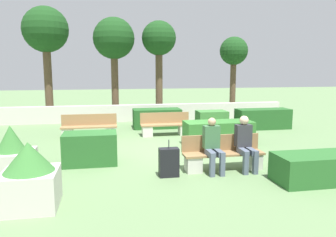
# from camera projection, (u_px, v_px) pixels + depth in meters

# --- Properties ---
(ground_plane) EXTENTS (60.00, 60.00, 0.00)m
(ground_plane) POSITION_uv_depth(u_px,v_px,m) (159.00, 151.00, 9.78)
(ground_plane) COLOR #607F51
(perimeter_wall) EXTENTS (14.09, 0.30, 0.77)m
(perimeter_wall) POSITION_uv_depth(u_px,v_px,m) (139.00, 113.00, 15.33)
(perimeter_wall) COLOR beige
(perimeter_wall) RESTS_ON ground_plane
(bench_front) EXTENTS (1.98, 0.49, 0.83)m
(bench_front) POSITION_uv_depth(u_px,v_px,m) (223.00, 156.00, 7.97)
(bench_front) COLOR #937047
(bench_front) RESTS_ON ground_plane
(bench_left_side) EXTENTS (1.94, 0.49, 0.83)m
(bench_left_side) POSITION_uv_depth(u_px,v_px,m) (89.00, 129.00, 11.60)
(bench_left_side) COLOR #937047
(bench_left_side) RESTS_ON ground_plane
(bench_right_side) EXTENTS (1.83, 0.49, 0.83)m
(bench_right_side) POSITION_uv_depth(u_px,v_px,m) (166.00, 127.00, 12.04)
(bench_right_side) COLOR #937047
(bench_right_side) RESTS_ON ground_plane
(person_seated_man) EXTENTS (0.38, 0.64, 1.32)m
(person_seated_man) POSITION_uv_depth(u_px,v_px,m) (245.00, 141.00, 7.87)
(person_seated_man) COLOR #515B70
(person_seated_man) RESTS_ON ground_plane
(person_seated_woman) EXTENTS (0.38, 0.64, 1.29)m
(person_seated_woman) POSITION_uv_depth(u_px,v_px,m) (213.00, 143.00, 7.72)
(person_seated_woman) COLOR #515B70
(person_seated_woman) RESTS_ON ground_plane
(hedge_block_near_left) EXTENTS (1.77, 0.89, 0.62)m
(hedge_block_near_left) POSITION_uv_depth(u_px,v_px,m) (316.00, 168.00, 7.07)
(hedge_block_near_left) COLOR #286028
(hedge_block_near_left) RESTS_ON ground_plane
(hedge_block_near_right) EXTENTS (1.95, 0.90, 0.79)m
(hedge_block_near_right) POSITION_uv_depth(u_px,v_px,m) (157.00, 118.00, 13.57)
(hedge_block_near_right) COLOR #235623
(hedge_block_near_right) RESTS_ON ground_plane
(hedge_block_mid_left) EXTENTS (1.35, 0.83, 0.81)m
(hedge_block_mid_left) POSITION_uv_depth(u_px,v_px,m) (90.00, 148.00, 8.43)
(hedge_block_mid_left) COLOR #286028
(hedge_block_mid_left) RESTS_ON ground_plane
(hedge_block_mid_right) EXTENTS (2.18, 0.78, 0.81)m
(hedge_block_mid_right) POSITION_uv_depth(u_px,v_px,m) (263.00, 119.00, 13.37)
(hedge_block_mid_right) COLOR #235623
(hedge_block_mid_right) RESTS_ON ground_plane
(hedge_block_far_left) EXTENTS (1.21, 0.80, 0.72)m
(hedge_block_far_left) POSITION_uv_depth(u_px,v_px,m) (212.00, 120.00, 13.47)
(hedge_block_far_left) COLOR #3D7A38
(hedge_block_far_left) RESTS_ON ground_plane
(hedge_block_far_right) EXTENTS (2.17, 0.89, 0.78)m
(hedge_block_far_right) POSITION_uv_depth(u_px,v_px,m) (218.00, 133.00, 10.49)
(hedge_block_far_right) COLOR #33702D
(hedge_block_far_right) RESTS_ON ground_plane
(planter_corner_left) EXTENTS (0.90, 0.90, 1.25)m
(planter_corner_left) POSITION_uv_depth(u_px,v_px,m) (12.00, 159.00, 7.06)
(planter_corner_left) COLOR beige
(planter_corner_left) RESTS_ON ground_plane
(planter_corner_right) EXTENTS (0.94, 0.94, 1.18)m
(planter_corner_right) POSITION_uv_depth(u_px,v_px,m) (30.00, 177.00, 5.74)
(planter_corner_right) COLOR beige
(planter_corner_right) RESTS_ON ground_plane
(suitcase) EXTENTS (0.45, 0.25, 0.86)m
(suitcase) POSITION_uv_depth(u_px,v_px,m) (169.00, 162.00, 7.44)
(suitcase) COLOR black
(suitcase) RESTS_ON ground_plane
(tree_leftmost) EXTENTS (2.15, 2.15, 5.34)m
(tree_leftmost) POSITION_uv_depth(u_px,v_px,m) (46.00, 32.00, 15.47)
(tree_leftmost) COLOR brown
(tree_leftmost) RESTS_ON ground_plane
(tree_center_left) EXTENTS (1.97, 1.97, 4.85)m
(tree_center_left) POSITION_uv_depth(u_px,v_px,m) (114.00, 40.00, 15.56)
(tree_center_left) COLOR brown
(tree_center_left) RESTS_ON ground_plane
(tree_center_right) EXTENTS (1.67, 1.67, 4.74)m
(tree_center_right) POSITION_uv_depth(u_px,v_px,m) (159.00, 42.00, 15.89)
(tree_center_right) COLOR brown
(tree_center_right) RESTS_ON ground_plane
(tree_rightmost) EXTENTS (1.47, 1.47, 4.09)m
(tree_rightmost) POSITION_uv_depth(u_px,v_px,m) (234.00, 54.00, 17.17)
(tree_rightmost) COLOR brown
(tree_rightmost) RESTS_ON ground_plane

